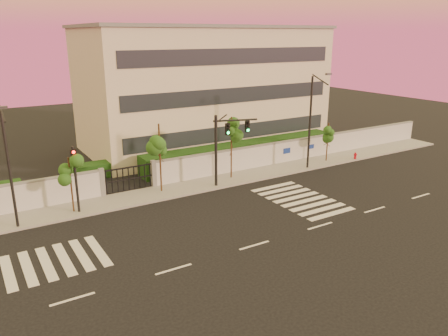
{
  "coord_description": "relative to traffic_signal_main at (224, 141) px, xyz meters",
  "views": [
    {
      "loc": [
        -13.08,
        -18.05,
        11.4
      ],
      "look_at": [
        1.67,
        6.0,
        2.73
      ],
      "focal_mm": 35.0,
      "sensor_mm": 36.0,
      "label": 1
    }
  ],
  "objects": [
    {
      "name": "ground",
      "position": [
        -3.87,
        -9.58,
        -3.57
      ],
      "size": [
        120.0,
        120.0,
        0.0
      ],
      "primitive_type": "plane",
      "color": "black",
      "rests_on": "ground"
    },
    {
      "name": "perimeter_wall",
      "position": [
        -3.77,
        2.42,
        -2.5
      ],
      "size": [
        60.0,
        0.36,
        2.2
      ],
      "color": "#B8BAC0",
      "rests_on": "ground"
    },
    {
      "name": "traffic_signal_secondary",
      "position": [
        -11.13,
        0.22,
        -0.66
      ],
      "size": [
        0.36,
        0.34,
        4.59
      ],
      "rotation": [
        0.0,
        0.0,
        0.2
      ],
      "color": "black",
      "rests_on": "ground"
    },
    {
      "name": "traffic_signal_main",
      "position": [
        0.0,
        0.0,
        0.0
      ],
      "size": [
        3.51,
        1.22,
        5.65
      ],
      "rotation": [
        0.0,
        0.0,
        -0.32
      ],
      "color": "black",
      "rests_on": "ground"
    },
    {
      "name": "street_tree_f",
      "position": [
        11.58,
        0.67,
        -0.85
      ],
      "size": [
        1.36,
        1.08,
        3.69
      ],
      "color": "#382314",
      "rests_on": "ground"
    },
    {
      "name": "street_tree_e",
      "position": [
        1.36,
        1.08,
        0.24
      ],
      "size": [
        1.48,
        1.18,
        5.18
      ],
      "color": "#382314",
      "rests_on": "ground"
    },
    {
      "name": "streetlight_east",
      "position": [
        8.62,
        -0.23,
        0.99
      ],
      "size": [
        0.5,
        2.03,
        8.44
      ],
      "color": "black",
      "rests_on": "ground"
    },
    {
      "name": "streetlight_west",
      "position": [
        -14.91,
        -0.32,
        0.61
      ],
      "size": [
        0.46,
        1.86,
        7.75
      ],
      "color": "black",
      "rests_on": "ground"
    },
    {
      "name": "street_tree_c",
      "position": [
        -11.4,
        0.49,
        -0.73
      ],
      "size": [
        1.31,
        1.04,
        3.86
      ],
      "color": "#382314",
      "rests_on": "ground"
    },
    {
      "name": "institutional_building",
      "position": [
        5.13,
        12.41,
        2.58
      ],
      "size": [
        24.4,
        12.4,
        12.25
      ],
      "color": "beige",
      "rests_on": "ground"
    },
    {
      "name": "fire_hydrant",
      "position": [
        14.29,
        -0.36,
        -3.19
      ],
      "size": [
        0.31,
        0.29,
        0.78
      ],
      "rotation": [
        0.0,
        0.0,
        0.44
      ],
      "color": "red",
      "rests_on": "ground"
    },
    {
      "name": "sidewalk",
      "position": [
        -3.87,
        0.92,
        -3.5
      ],
      "size": [
        60.0,
        3.0,
        0.15
      ],
      "primitive_type": "cube",
      "color": "gray",
      "rests_on": "ground"
    },
    {
      "name": "hedge_row",
      "position": [
        -2.71,
        5.16,
        -2.75
      ],
      "size": [
        41.0,
        4.25,
        1.8
      ],
      "color": "black",
      "rests_on": "ground"
    },
    {
      "name": "road_markings",
      "position": [
        -5.45,
        -5.82,
        -3.56
      ],
      "size": [
        57.0,
        7.62,
        0.02
      ],
      "color": "silver",
      "rests_on": "ground"
    },
    {
      "name": "street_tree_d",
      "position": [
        -4.83,
        1.09,
        0.3
      ],
      "size": [
        1.54,
        1.22,
        5.27
      ],
      "color": "#382314",
      "rests_on": "ground"
    }
  ]
}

